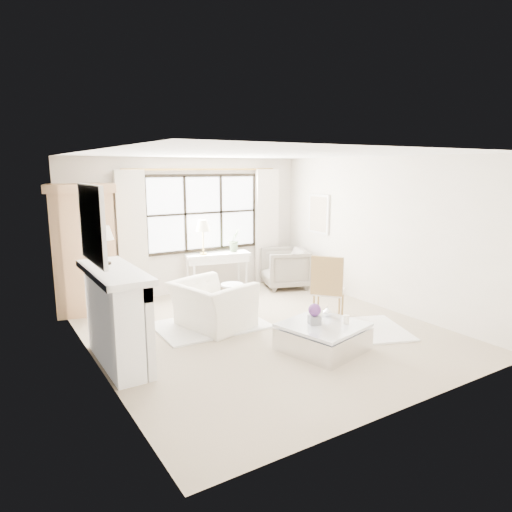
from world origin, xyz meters
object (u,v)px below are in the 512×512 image
(armoire, at_px, (85,249))
(coffee_table, at_px, (323,337))
(club_armchair, at_px, (212,305))
(console_table, at_px, (218,272))

(armoire, distance_m, coffee_table, 4.32)
(armoire, height_order, club_armchair, armoire)
(club_armchair, bearing_deg, coffee_table, -165.06)
(console_table, bearing_deg, club_armchair, -108.21)
(armoire, relative_size, console_table, 1.64)
(club_armchair, height_order, coffee_table, club_armchair)
(armoire, bearing_deg, coffee_table, -42.42)
(club_armchair, xyz_separation_m, coffee_table, (0.90, -1.63, -0.19))
(armoire, xyz_separation_m, club_armchair, (1.50, -1.83, -0.77))
(armoire, distance_m, console_table, 2.67)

